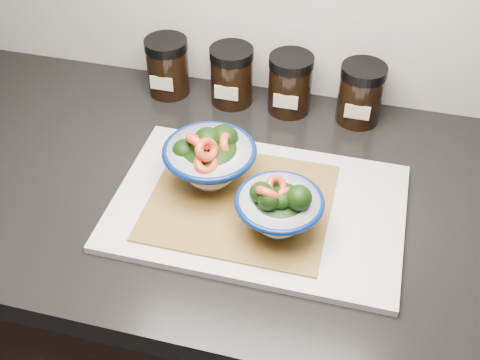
% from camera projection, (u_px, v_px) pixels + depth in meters
% --- Properties ---
extents(cabinet, '(3.43, 0.58, 0.86)m').
position_uv_depth(cabinet, '(246.00, 349.00, 1.29)').
color(cabinet, black).
rests_on(cabinet, ground).
extents(countertop, '(3.50, 0.60, 0.04)m').
position_uv_depth(countertop, '(247.00, 199.00, 0.99)').
color(countertop, black).
rests_on(countertop, cabinet).
extents(cutting_board, '(0.45, 0.30, 0.01)m').
position_uv_depth(cutting_board, '(258.00, 207.00, 0.94)').
color(cutting_board, beige).
rests_on(cutting_board, countertop).
extents(bamboo_mat, '(0.28, 0.24, 0.00)m').
position_uv_depth(bamboo_mat, '(240.00, 202.00, 0.94)').
color(bamboo_mat, '#AB8333').
rests_on(bamboo_mat, cutting_board).
extents(bowl_left, '(0.15, 0.15, 0.11)m').
position_uv_depth(bowl_left, '(210.00, 159.00, 0.94)').
color(bowl_left, white).
rests_on(bowl_left, bamboo_mat).
extents(bowl_right, '(0.13, 0.13, 0.10)m').
position_uv_depth(bowl_right, '(279.00, 209.00, 0.87)').
color(bowl_right, white).
rests_on(bowl_right, bamboo_mat).
extents(spice_jar_a, '(0.08, 0.08, 0.11)m').
position_uv_depth(spice_jar_a, '(168.00, 66.00, 1.15)').
color(spice_jar_a, black).
rests_on(spice_jar_a, countertop).
extents(spice_jar_b, '(0.08, 0.08, 0.11)m').
position_uv_depth(spice_jar_b, '(232.00, 75.00, 1.13)').
color(spice_jar_b, black).
rests_on(spice_jar_b, countertop).
extents(spice_jar_c, '(0.08, 0.08, 0.11)m').
position_uv_depth(spice_jar_c, '(290.00, 84.00, 1.11)').
color(spice_jar_c, black).
rests_on(spice_jar_c, countertop).
extents(spice_jar_d, '(0.08, 0.08, 0.11)m').
position_uv_depth(spice_jar_d, '(361.00, 94.00, 1.08)').
color(spice_jar_d, black).
rests_on(spice_jar_d, countertop).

